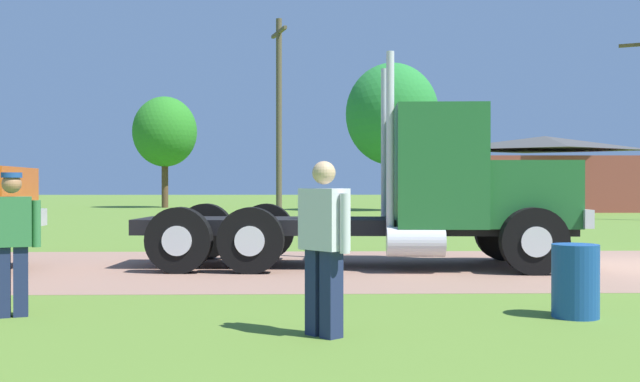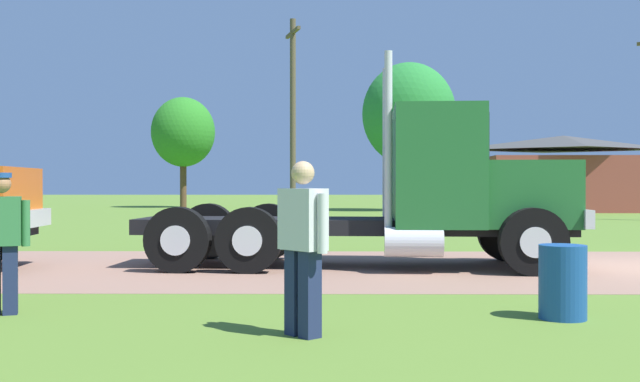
# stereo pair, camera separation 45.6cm
# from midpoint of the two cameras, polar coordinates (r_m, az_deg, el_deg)

# --- Properties ---
(truck_foreground_white) EXTENTS (8.22, 3.12, 3.86)m
(truck_foreground_white) POSITION_cam_midpoint_polar(r_m,az_deg,el_deg) (13.60, 7.26, -0.24)
(truck_foreground_white) COLOR black
(truck_foreground_white) RESTS_ON ground_plane
(visitor_walking_mid) EXTENTS (0.53, 0.55, 1.77)m
(visitor_walking_mid) POSITION_cam_midpoint_polar(r_m,az_deg,el_deg) (7.30, -1.48, -3.84)
(visitor_walking_mid) COLOR silver
(visitor_walking_mid) RESTS_ON ground_plane
(visitor_by_barrel) EXTENTS (0.60, 0.39, 1.67)m
(visitor_by_barrel) POSITION_cam_midpoint_polar(r_m,az_deg,el_deg) (9.21, -24.46, -3.42)
(visitor_by_barrel) COLOR #33723F
(visitor_by_barrel) RESTS_ON ground_plane
(steel_barrel) EXTENTS (0.53, 0.53, 0.84)m
(steel_barrel) POSITION_cam_midpoint_polar(r_m,az_deg,el_deg) (8.82, 18.11, -6.76)
(steel_barrel) COLOR #19478C
(steel_barrel) RESTS_ON ground_plane
(shed_building) EXTENTS (9.49, 5.83, 4.40)m
(shed_building) POSITION_cam_midpoint_polar(r_m,az_deg,el_deg) (44.26, 17.03, 1.22)
(shed_building) COLOR brown
(shed_building) RESTS_ON ground_plane
(utility_pole_near) EXTENTS (0.77, 2.15, 8.90)m
(utility_pole_near) POSITION_cam_midpoint_polar(r_m,az_deg,el_deg) (32.25, -3.67, 6.13)
(utility_pole_near) COLOR brown
(utility_pole_near) RESTS_ON ground_plane
(tree_left) EXTENTS (4.30, 4.30, 7.50)m
(tree_left) POSITION_cam_midpoint_polar(r_m,az_deg,el_deg) (50.02, -12.40, 4.57)
(tree_left) COLOR #513823
(tree_left) RESTS_ON ground_plane
(tree_mid) EXTENTS (5.52, 5.52, 8.78)m
(tree_mid) POSITION_cam_midpoint_polar(r_m,az_deg,el_deg) (43.34, 5.41, 6.04)
(tree_mid) COLOR #513823
(tree_mid) RESTS_ON ground_plane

